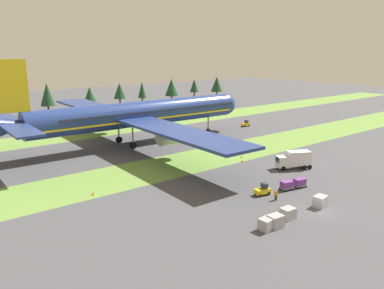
{
  "coord_description": "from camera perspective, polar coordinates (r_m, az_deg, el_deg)",
  "views": [
    {
      "loc": [
        -47.64,
        -29.84,
        23.27
      ],
      "look_at": [
        0.42,
        31.18,
        4.0
      ],
      "focal_mm": 35.91,
      "sensor_mm": 36.0,
      "label": 1
    }
  ],
  "objects": [
    {
      "name": "catering_truck",
      "position": [
        79.38,
        14.91,
        -2.13
      ],
      "size": [
        7.22,
        5.3,
        3.58
      ],
      "rotation": [
        0.0,
        0.0,
        1.08
      ],
      "color": "silver",
      "rests_on": "ground"
    },
    {
      "name": "cargo_dolly_second",
      "position": [
        69.34,
        15.69,
        -5.41
      ],
      "size": [
        2.45,
        1.89,
        1.55
      ],
      "rotation": [
        0.0,
        0.0,
        1.38
      ],
      "color": "#A3A3A8",
      "rests_on": "ground"
    },
    {
      "name": "ground_crew_marshaller",
      "position": [
        62.69,
        12.36,
        -7.27
      ],
      "size": [
        0.36,
        0.51,
        1.74
      ],
      "rotation": [
        0.0,
        0.0,
        2.06
      ],
      "color": "black",
      "rests_on": "ground"
    },
    {
      "name": "uld_container_3",
      "position": [
        61.93,
        18.52,
        -8.01
      ],
      "size": [
        2.16,
        1.81,
        1.78
      ],
      "primitive_type": "cube",
      "rotation": [
        0.0,
        0.0,
        0.11
      ],
      "color": "#A3A3A8",
      "rests_on": "ground"
    },
    {
      "name": "airliner",
      "position": [
        96.08,
        -8.83,
        4.43
      ],
      "size": [
        66.86,
        81.83,
        21.43
      ],
      "rotation": [
        0.0,
        0.0,
        -1.59
      ],
      "color": "navy",
      "rests_on": "ground"
    },
    {
      "name": "pushback_tractor",
      "position": [
        120.53,
        7.97,
        3.06
      ],
      "size": [
        2.63,
        1.36,
        1.97
      ],
      "rotation": [
        0.0,
        0.0,
        1.55
      ],
      "color": "yellow",
      "rests_on": "ground"
    },
    {
      "name": "baggage_tug",
      "position": [
        64.48,
        10.45,
        -6.69
      ],
      "size": [
        2.8,
        1.77,
        1.97
      ],
      "rotation": [
        0.0,
        0.0,
        1.38
      ],
      "color": "yellow",
      "rests_on": "ground"
    },
    {
      "name": "uld_container_2",
      "position": [
        56.6,
        14.05,
        -9.89
      ],
      "size": [
        2.06,
        1.67,
        1.61
      ],
      "primitive_type": "cube",
      "rotation": [
        0.0,
        0.0,
        -0.04
      ],
      "color": "#A3A3A8",
      "rests_on": "ground"
    },
    {
      "name": "taxiway_marker_3",
      "position": [
        93.6,
        14.44,
        -0.76
      ],
      "size": [
        0.44,
        0.44,
        0.47
      ],
      "primitive_type": "cone",
      "color": "orange",
      "rests_on": "ground"
    },
    {
      "name": "cargo_dolly_lead",
      "position": [
        67.48,
        13.86,
        -5.83
      ],
      "size": [
        2.45,
        1.89,
        1.55
      ],
      "rotation": [
        0.0,
        0.0,
        1.38
      ],
      "color": "#A3A3A8",
      "rests_on": "ground"
    },
    {
      "name": "taxiway_marker_0",
      "position": [
        65.59,
        -14.48,
        -7.01
      ],
      "size": [
        0.44,
        0.44,
        0.65
      ],
      "primitive_type": "cone",
      "color": "orange",
      "rests_on": "ground"
    },
    {
      "name": "taxiway_marker_1",
      "position": [
        85.43,
        7.37,
        -1.81
      ],
      "size": [
        0.44,
        0.44,
        0.51
      ],
      "primitive_type": "cone",
      "color": "orange",
      "rests_on": "ground"
    },
    {
      "name": "grass_strip_far",
      "position": [
        115.86,
        -13.14,
        1.98
      ],
      "size": [
        320.0,
        14.39,
        0.01
      ],
      "primitive_type": "cube",
      "color": "olive",
      "rests_on": "ground"
    },
    {
      "name": "grass_strip_near",
      "position": [
        81.76,
        -0.76,
        -2.6
      ],
      "size": [
        320.0,
        14.39,
        0.01
      ],
      "primitive_type": "cube",
      "color": "olive",
      "rests_on": "ground"
    },
    {
      "name": "uld_container_1",
      "position": [
        52.81,
        11.03,
        -11.53
      ],
      "size": [
        2.12,
        1.75,
        1.59
      ],
      "primitive_type": "cube",
      "rotation": [
        0.0,
        0.0,
        0.08
      ],
      "color": "#A3A3A8",
      "rests_on": "ground"
    },
    {
      "name": "uld_container_0",
      "position": [
        53.71,
        12.28,
        -11.07
      ],
      "size": [
        2.14,
        1.78,
        1.72
      ],
      "primitive_type": "cube",
      "rotation": [
        0.0,
        0.0,
        -0.09
      ],
      "color": "#A3A3A8",
      "rests_on": "ground"
    },
    {
      "name": "ground_plane",
      "position": [
        60.84,
        18.41,
        -9.31
      ],
      "size": [
        400.0,
        400.0,
        0.0
      ],
      "primitive_type": "plane",
      "color": "#47474C"
    },
    {
      "name": "taxiway_marker_2",
      "position": [
        82.34,
        7.46,
        -2.41
      ],
      "size": [
        0.44,
        0.44,
        0.53
      ],
      "primitive_type": "cone",
      "color": "orange",
      "rests_on": "ground"
    },
    {
      "name": "distant_tree_line",
      "position": [
        152.69,
        -21.34,
        6.78
      ],
      "size": [
        169.43,
        10.29,
        11.83
      ],
      "color": "#4C3823",
      "rests_on": "ground"
    }
  ]
}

